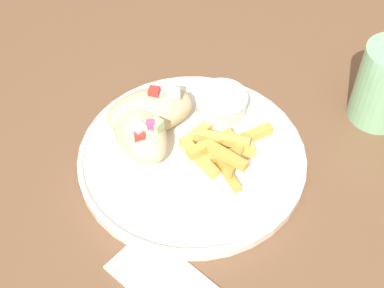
{
  "coord_description": "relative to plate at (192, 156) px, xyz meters",
  "views": [
    {
      "loc": [
        0.22,
        -0.46,
        1.29
      ],
      "look_at": [
        0.01,
        -0.06,
        0.77
      ],
      "focal_mm": 50.0,
      "sensor_mm": 36.0,
      "label": 1
    }
  ],
  "objects": [
    {
      "name": "table",
      "position": [
        -0.01,
        0.06,
        -0.08
      ],
      "size": [
        1.25,
        1.25,
        0.73
      ],
      "color": "brown",
      "rests_on": "ground_plane"
    },
    {
      "name": "napkin",
      "position": [
        0.05,
        -0.17,
        -0.01
      ],
      "size": [
        0.14,
        0.1,
        0.0
      ],
      "rotation": [
        0.0,
        0.0,
        -0.24
      ],
      "color": "silver",
      "rests_on": "table"
    },
    {
      "name": "plate",
      "position": [
        0.0,
        0.0,
        0.0
      ],
      "size": [
        0.3,
        0.3,
        0.02
      ],
      "color": "white",
      "rests_on": "table"
    },
    {
      "name": "pita_sandwich_near",
      "position": [
        -0.06,
        -0.02,
        0.03
      ],
      "size": [
        0.12,
        0.11,
        0.06
      ],
      "rotation": [
        0.0,
        0.0,
        -0.63
      ],
      "color": "beige",
      "rests_on": "plate"
    },
    {
      "name": "pita_sandwich_far",
      "position": [
        -0.07,
        0.02,
        0.04
      ],
      "size": [
        0.13,
        0.13,
        0.07
      ],
      "rotation": [
        0.0,
        0.0,
        0.85
      ],
      "color": "beige",
      "rests_on": "plate"
    },
    {
      "name": "fries_pile",
      "position": [
        0.03,
        0.02,
        0.02
      ],
      "size": [
        0.11,
        0.12,
        0.04
      ],
      "color": "gold",
      "rests_on": "plate"
    },
    {
      "name": "sauce_ramekin",
      "position": [
        0.0,
        0.08,
        0.02
      ],
      "size": [
        0.07,
        0.07,
        0.04
      ],
      "color": "white",
      "rests_on": "plate"
    }
  ]
}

